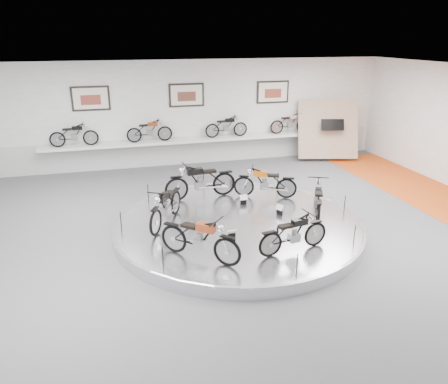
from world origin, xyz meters
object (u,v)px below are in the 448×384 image
object	(u,v)px
display_platform	(238,226)
bike_a	(265,182)
bike_f	(318,199)
bike_c	(166,206)
shelf	(189,141)
bike_e	(294,233)
bike_b	(201,181)
bike_d	(200,238)

from	to	relation	value
display_platform	bike_a	xyz separation A→B (m)	(1.29, 1.49, 0.61)
display_platform	bike_f	bearing A→B (deg)	-5.04
bike_a	bike_c	xyz separation A→B (m)	(-3.10, -1.17, 0.04)
shelf	bike_e	bearing A→B (deg)	-85.34
bike_b	bike_c	world-z (taller)	bike_b
shelf	bike_a	world-z (taller)	bike_a
bike_e	display_platform	bearing A→B (deg)	99.02
bike_b	bike_f	size ratio (longest dim) A/B	1.13
display_platform	bike_a	size ratio (longest dim) A/B	4.06
display_platform	shelf	bearing A→B (deg)	90.00
display_platform	bike_e	distance (m)	2.12
bike_d	bike_b	bearing A→B (deg)	120.58
display_platform	bike_a	bearing A→B (deg)	48.99
bike_d	shelf	bearing A→B (deg)	123.83
display_platform	bike_f	size ratio (longest dim) A/B	3.95
bike_f	bike_d	bearing A→B (deg)	137.94
bike_a	bike_e	world-z (taller)	bike_a
display_platform	bike_b	bearing A→B (deg)	106.04
shelf	bike_d	bearing A→B (deg)	-99.74
display_platform	shelf	xyz separation A→B (m)	(0.00, 6.40, 0.85)
bike_c	bike_e	world-z (taller)	bike_c
shelf	bike_f	world-z (taller)	bike_f
bike_d	bike_e	size ratio (longest dim) A/B	1.11
bike_f	bike_a	bearing A→B (deg)	51.56
bike_d	bike_f	xyz separation A→B (m)	(3.53, 1.52, -0.01)
bike_c	bike_f	world-z (taller)	bike_c
bike_c	bike_d	distance (m)	2.07
bike_a	bike_c	world-z (taller)	bike_c
bike_e	bike_d	bearing A→B (deg)	163.78
bike_c	bike_e	distance (m)	3.35
shelf	bike_b	distance (m)	4.51
shelf	bike_b	bearing A→B (deg)	-97.05
bike_c	bike_e	bearing A→B (deg)	78.14
display_platform	shelf	size ratio (longest dim) A/B	0.58
bike_b	bike_c	distance (m)	2.05
bike_d	bike_f	size ratio (longest dim) A/B	1.03
bike_a	shelf	bearing A→B (deg)	-51.61
bike_b	bike_c	size ratio (longest dim) A/B	1.07
bike_b	bike_f	distance (m)	3.43
display_platform	shelf	distance (m)	6.46
display_platform	bike_d	distance (m)	2.30
bike_a	bike_b	size ratio (longest dim) A/B	0.86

